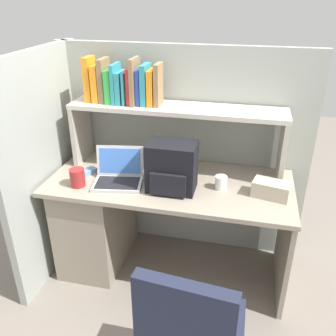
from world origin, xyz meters
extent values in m
plane|color=slate|center=(0.00, 0.00, 0.00)|extent=(8.00, 8.00, 0.00)
cube|color=gray|center=(0.00, 0.00, 0.71)|extent=(1.60, 0.70, 0.03)
cube|color=gray|center=(-0.55, 0.00, 0.35)|extent=(0.40, 0.64, 0.70)
cube|color=gray|center=(0.78, 0.00, 0.35)|extent=(0.03, 0.64, 0.70)
cube|color=#939991|center=(0.00, 0.38, 0.78)|extent=(1.84, 0.05, 1.55)
cube|color=#939991|center=(-0.85, -0.05, 0.78)|extent=(0.05, 1.06, 1.55)
cube|color=#B3A99C|center=(-0.70, 0.20, 0.94)|extent=(0.03, 0.28, 0.42)
cube|color=#B3A99C|center=(0.70, 0.20, 0.94)|extent=(0.03, 0.28, 0.42)
cube|color=beige|center=(0.00, 0.20, 1.17)|extent=(1.44, 0.28, 0.03)
cube|color=orange|center=(-0.60, 0.21, 1.33)|extent=(0.04, 0.13, 0.29)
cube|color=orange|center=(-0.54, 0.20, 1.30)|extent=(0.04, 0.14, 0.24)
cube|color=olive|center=(-0.50, 0.21, 1.32)|extent=(0.04, 0.16, 0.29)
cube|color=green|center=(-0.45, 0.19, 1.29)|extent=(0.04, 0.14, 0.22)
cube|color=teal|center=(-0.41, 0.20, 1.31)|extent=(0.02, 0.16, 0.26)
cube|color=teal|center=(-0.38, 0.20, 1.28)|extent=(0.04, 0.16, 0.21)
cube|color=teal|center=(-0.34, 0.19, 1.29)|extent=(0.02, 0.15, 0.21)
cube|color=red|center=(-0.31, 0.21, 1.30)|extent=(0.02, 0.15, 0.24)
cube|color=olive|center=(-0.28, 0.20, 1.33)|extent=(0.03, 0.18, 0.30)
cube|color=blue|center=(-0.25, 0.20, 1.29)|extent=(0.03, 0.13, 0.23)
cube|color=teal|center=(-0.21, 0.20, 1.31)|extent=(0.04, 0.16, 0.26)
cube|color=orange|center=(-0.16, 0.20, 1.30)|extent=(0.04, 0.14, 0.23)
cube|color=olive|center=(-0.12, 0.20, 1.32)|extent=(0.03, 0.14, 0.27)
cube|color=#B7BABF|center=(-0.32, -0.13, 0.74)|extent=(0.34, 0.27, 0.02)
cube|color=black|center=(-0.31, -0.14, 0.75)|extent=(0.30, 0.21, 0.00)
cube|color=#B7BABF|center=(-0.33, -0.01, 0.85)|extent=(0.31, 0.10, 0.20)
cube|color=#3F72CC|center=(-0.33, -0.02, 0.85)|extent=(0.27, 0.08, 0.17)
cube|color=black|center=(0.03, -0.10, 0.89)|extent=(0.30, 0.20, 0.31)
cube|color=black|center=(0.03, -0.20, 0.82)|extent=(0.22, 0.04, 0.14)
cube|color=#7299C6|center=(-0.57, -0.02, 0.75)|extent=(0.10, 0.12, 0.03)
cylinder|color=white|center=(0.34, -0.03, 0.77)|extent=(0.08, 0.08, 0.09)
cube|color=#BFB299|center=(0.64, -0.06, 0.78)|extent=(0.24, 0.17, 0.10)
cylinder|color=maroon|center=(-0.56, -0.19, 0.79)|extent=(0.10, 0.10, 0.12)
cube|color=#1E2338|center=(0.33, -0.91, 0.45)|extent=(0.44, 0.44, 0.08)
cube|color=#1E2338|center=(0.31, -1.11, 0.71)|extent=(0.40, 0.10, 0.44)
camera|label=1|loc=(0.47, -2.08, 1.88)|focal=39.17mm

